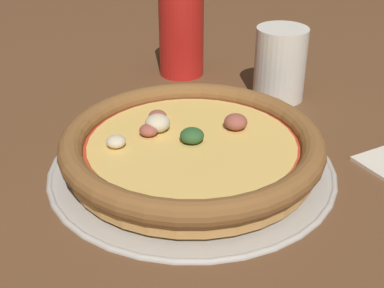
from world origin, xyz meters
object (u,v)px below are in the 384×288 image
beverage_can (181,34)px  pizza_tray (192,165)px  pizza (192,146)px  drinking_cup (280,64)px

beverage_can → pizza_tray: bearing=-171.0°
pizza_tray → pizza: bearing=46.5°
pizza → drinking_cup: 0.22m
drinking_cup → beverage_can: bearing=62.0°
pizza_tray → beverage_can: 0.28m
pizza_tray → drinking_cup: drinking_cup is taller
pizza_tray → beverage_can: bearing=9.0°
drinking_cup → beverage_can: (0.08, 0.14, 0.01)m
pizza_tray → pizza: pizza is taller
pizza → beverage_can: size_ratio=2.25×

